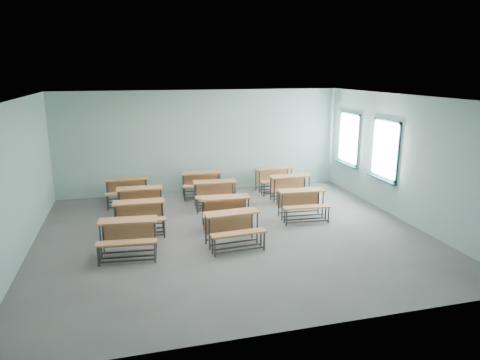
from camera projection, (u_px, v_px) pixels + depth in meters
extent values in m
cube|color=slate|center=(233.00, 234.00, 10.17)|extent=(9.00, 8.00, 0.02)
cube|color=silver|center=(232.00, 97.00, 9.37)|extent=(9.00, 8.00, 0.02)
cube|color=#95BBB3|center=(202.00, 141.00, 13.52)|extent=(9.00, 0.02, 3.20)
cube|color=#95BBB3|center=(300.00, 230.00, 6.01)|extent=(9.00, 0.02, 3.20)
cube|color=#95BBB3|center=(17.00, 181.00, 8.66)|extent=(0.02, 8.00, 3.20)
cube|color=#95BBB3|center=(404.00, 159.00, 10.88)|extent=(0.02, 8.00, 3.20)
cube|color=#1C494F|center=(347.00, 162.00, 13.66)|extent=(0.06, 1.20, 0.06)
cube|color=#1C494F|center=(350.00, 114.00, 13.28)|extent=(0.06, 1.20, 0.06)
cube|color=#1C494F|center=(358.00, 141.00, 12.93)|extent=(0.06, 0.06, 1.60)
cube|color=#1C494F|center=(340.00, 136.00, 14.00)|extent=(0.06, 0.06, 1.60)
cube|color=#1C494F|center=(349.00, 138.00, 13.47)|extent=(0.04, 0.04, 1.48)
cube|color=#1C494F|center=(349.00, 138.00, 13.47)|extent=(0.04, 1.08, 0.04)
cube|color=#1C494F|center=(346.00, 164.00, 13.67)|extent=(0.14, 1.28, 0.04)
cube|color=white|center=(350.00, 138.00, 13.47)|extent=(0.01, 1.08, 1.48)
cube|color=#1C494F|center=(383.00, 177.00, 11.79)|extent=(0.06, 1.20, 0.06)
cube|color=#1C494F|center=(388.00, 121.00, 11.40)|extent=(0.06, 1.20, 0.06)
cube|color=#1C494F|center=(398.00, 153.00, 11.06)|extent=(0.06, 0.06, 1.60)
cube|color=#1C494F|center=(374.00, 146.00, 12.13)|extent=(0.06, 0.06, 1.60)
cube|color=#1C494F|center=(385.00, 149.00, 11.60)|extent=(0.04, 0.04, 1.48)
cube|color=#1C494F|center=(385.00, 149.00, 11.60)|extent=(0.04, 1.08, 0.04)
cube|color=#1C494F|center=(381.00, 179.00, 11.79)|extent=(0.14, 1.28, 0.04)
cube|color=white|center=(386.00, 149.00, 11.60)|extent=(0.01, 1.08, 1.48)
cube|color=#BE7744|center=(128.00, 220.00, 8.94)|extent=(1.24, 0.52, 0.04)
cube|color=#BE7744|center=(130.00, 231.00, 9.20)|extent=(1.14, 0.13, 0.41)
cylinder|color=#353739|center=(101.00, 242.00, 8.80)|extent=(0.04, 0.04, 0.71)
cylinder|color=#353739|center=(155.00, 238.00, 8.97)|extent=(0.04, 0.04, 0.71)
cylinder|color=#353739|center=(103.00, 236.00, 9.11)|extent=(0.04, 0.04, 0.71)
cylinder|color=#353739|center=(156.00, 233.00, 9.28)|extent=(0.04, 0.04, 0.71)
cube|color=#353739|center=(129.00, 251.00, 8.95)|extent=(1.10, 0.14, 0.03)
cube|color=#353739|center=(130.00, 245.00, 9.26)|extent=(1.10, 0.14, 0.03)
cube|color=#BE7744|center=(126.00, 243.00, 8.56)|extent=(1.22, 0.37, 0.04)
cylinder|color=#353739|center=(98.00, 257.00, 8.44)|extent=(0.04, 0.04, 0.42)
cylinder|color=#353739|center=(155.00, 253.00, 8.61)|extent=(0.04, 0.04, 0.42)
cylinder|color=#353739|center=(100.00, 253.00, 8.62)|extent=(0.04, 0.04, 0.42)
cylinder|color=#353739|center=(155.00, 249.00, 8.79)|extent=(0.04, 0.04, 0.42)
cube|color=#353739|center=(127.00, 261.00, 8.56)|extent=(1.10, 0.14, 0.03)
cube|color=#353739|center=(128.00, 257.00, 8.74)|extent=(1.10, 0.14, 0.03)
cube|color=#BE7744|center=(231.00, 213.00, 9.42)|extent=(1.23, 0.49, 0.04)
cube|color=#BE7744|center=(229.00, 223.00, 9.67)|extent=(1.14, 0.11, 0.41)
cylinder|color=#353739|center=(210.00, 234.00, 9.19)|extent=(0.04, 0.04, 0.71)
cylinder|color=#353739|center=(257.00, 228.00, 9.54)|extent=(0.04, 0.04, 0.71)
cylinder|color=#353739|center=(206.00, 229.00, 9.49)|extent=(0.04, 0.04, 0.71)
cylinder|color=#353739|center=(252.00, 224.00, 9.84)|extent=(0.04, 0.04, 0.71)
cube|color=#353739|center=(234.00, 242.00, 9.43)|extent=(1.10, 0.11, 0.03)
cube|color=#353739|center=(229.00, 237.00, 9.73)|extent=(1.10, 0.11, 0.03)
cube|color=#BE7744|center=(239.00, 233.00, 9.06)|extent=(1.22, 0.34, 0.04)
cylinder|color=#353739|center=(215.00, 248.00, 8.85)|extent=(0.04, 0.04, 0.42)
cylinder|color=#353739|center=(264.00, 241.00, 9.20)|extent=(0.04, 0.04, 0.42)
cylinder|color=#353739|center=(212.00, 245.00, 9.02)|extent=(0.04, 0.04, 0.42)
cylinder|color=#353739|center=(261.00, 238.00, 9.37)|extent=(0.04, 0.04, 0.42)
cube|color=#353739|center=(240.00, 250.00, 9.06)|extent=(1.10, 0.11, 0.03)
cube|color=#353739|center=(237.00, 247.00, 9.23)|extent=(1.10, 0.11, 0.03)
cube|color=#BE7744|center=(139.00, 202.00, 10.20)|extent=(1.22, 0.44, 0.04)
cube|color=#BE7744|center=(139.00, 212.00, 10.45)|extent=(1.14, 0.06, 0.41)
cylinder|color=#353739|center=(115.00, 221.00, 10.02)|extent=(0.04, 0.04, 0.71)
cylinder|color=#353739|center=(163.00, 217.00, 10.26)|extent=(0.04, 0.04, 0.71)
cylinder|color=#353739|center=(116.00, 216.00, 10.32)|extent=(0.04, 0.04, 0.71)
cylinder|color=#353739|center=(162.00, 213.00, 10.56)|extent=(0.04, 0.04, 0.71)
cube|color=#353739|center=(140.00, 229.00, 10.20)|extent=(1.10, 0.06, 0.03)
cube|color=#353739|center=(140.00, 225.00, 10.50)|extent=(1.10, 0.06, 0.03)
cube|color=#BE7744|center=(139.00, 220.00, 9.82)|extent=(1.21, 0.29, 0.04)
cylinder|color=#353739|center=(115.00, 233.00, 9.66)|extent=(0.04, 0.04, 0.42)
cylinder|color=#353739|center=(164.00, 229.00, 9.90)|extent=(0.04, 0.04, 0.42)
cylinder|color=#353739|center=(115.00, 230.00, 9.84)|extent=(0.04, 0.04, 0.42)
cylinder|color=#353739|center=(164.00, 226.00, 10.08)|extent=(0.04, 0.04, 0.42)
cube|color=#353739|center=(140.00, 236.00, 9.81)|extent=(1.10, 0.06, 0.03)
cube|color=#353739|center=(140.00, 233.00, 9.99)|extent=(1.10, 0.06, 0.03)
cube|color=#BE7744|center=(225.00, 197.00, 10.56)|extent=(1.23, 0.49, 0.04)
cube|color=#BE7744|center=(224.00, 207.00, 10.81)|extent=(1.14, 0.11, 0.41)
cylinder|color=#353739|center=(204.00, 215.00, 10.41)|extent=(0.04, 0.04, 0.71)
cylinder|color=#353739|center=(248.00, 213.00, 10.60)|extent=(0.04, 0.04, 0.71)
cylinder|color=#353739|center=(203.00, 211.00, 10.71)|extent=(0.04, 0.04, 0.71)
cylinder|color=#353739|center=(246.00, 209.00, 10.90)|extent=(0.04, 0.04, 0.71)
cube|color=#353739|center=(226.00, 224.00, 10.57)|extent=(1.10, 0.11, 0.03)
cube|color=#353739|center=(224.00, 219.00, 10.87)|extent=(1.10, 0.11, 0.03)
cube|color=#BE7744|center=(228.00, 215.00, 10.18)|extent=(1.22, 0.34, 0.04)
cylinder|color=#353739|center=(206.00, 227.00, 10.05)|extent=(0.04, 0.04, 0.42)
cylinder|color=#353739|center=(252.00, 224.00, 10.24)|extent=(0.04, 0.04, 0.42)
cylinder|color=#353739|center=(205.00, 224.00, 10.23)|extent=(0.04, 0.04, 0.42)
cylinder|color=#353739|center=(250.00, 221.00, 10.42)|extent=(0.04, 0.04, 0.42)
cube|color=#353739|center=(229.00, 231.00, 10.17)|extent=(1.10, 0.11, 0.03)
cube|color=#353739|center=(228.00, 228.00, 10.36)|extent=(1.10, 0.11, 0.03)
cube|color=#BE7744|center=(301.00, 190.00, 11.17)|extent=(1.23, 0.49, 0.04)
cube|color=#BE7744|center=(299.00, 200.00, 11.42)|extent=(1.14, 0.11, 0.41)
cylinder|color=#353739|center=(282.00, 207.00, 11.01)|extent=(0.04, 0.04, 0.71)
cylinder|color=#353739|center=(323.00, 205.00, 11.21)|extent=(0.04, 0.04, 0.71)
cylinder|color=#353739|center=(279.00, 204.00, 11.32)|extent=(0.04, 0.04, 0.71)
cylinder|color=#353739|center=(318.00, 201.00, 11.51)|extent=(0.04, 0.04, 0.71)
cube|color=#353739|center=(302.00, 215.00, 11.17)|extent=(1.10, 0.11, 0.03)
cube|color=#353739|center=(298.00, 212.00, 11.48)|extent=(1.10, 0.11, 0.03)
cube|color=#BE7744|center=(307.00, 207.00, 10.79)|extent=(1.22, 0.34, 0.04)
cylinder|color=#353739|center=(287.00, 218.00, 10.65)|extent=(0.04, 0.04, 0.42)
cylinder|color=#353739|center=(328.00, 215.00, 10.85)|extent=(0.04, 0.04, 0.42)
cylinder|color=#353739|center=(284.00, 216.00, 10.84)|extent=(0.04, 0.04, 0.42)
cylinder|color=#353739|center=(326.00, 213.00, 11.03)|extent=(0.04, 0.04, 0.42)
cube|color=#353739|center=(308.00, 221.00, 10.78)|extent=(1.10, 0.11, 0.03)
cube|color=#353739|center=(305.00, 219.00, 10.96)|extent=(1.10, 0.11, 0.03)
cube|color=#BE7744|center=(139.00, 188.00, 11.39)|extent=(1.22, 0.46, 0.04)
cube|color=#BE7744|center=(140.00, 197.00, 11.64)|extent=(1.14, 0.08, 0.41)
cylinder|color=#353739|center=(119.00, 205.00, 11.22)|extent=(0.04, 0.04, 0.71)
cylinder|color=#353739|center=(161.00, 202.00, 11.44)|extent=(0.04, 0.04, 0.71)
cylinder|color=#353739|center=(119.00, 201.00, 11.52)|extent=(0.04, 0.04, 0.71)
cylinder|color=#353739|center=(161.00, 199.00, 11.74)|extent=(0.04, 0.04, 0.71)
cube|color=#353739|center=(141.00, 213.00, 11.39)|extent=(1.10, 0.09, 0.03)
cube|color=#353739|center=(141.00, 209.00, 11.70)|extent=(1.10, 0.09, 0.03)
cube|color=#BE7744|center=(140.00, 204.00, 11.01)|extent=(1.22, 0.31, 0.04)
cylinder|color=#353739|center=(118.00, 215.00, 10.86)|extent=(0.04, 0.04, 0.42)
cylinder|color=#353739|center=(162.00, 212.00, 11.08)|extent=(0.04, 0.04, 0.42)
cylinder|color=#353739|center=(119.00, 213.00, 11.04)|extent=(0.04, 0.04, 0.42)
cylinder|color=#353739|center=(162.00, 210.00, 11.26)|extent=(0.04, 0.04, 0.42)
cube|color=#353739|center=(141.00, 218.00, 11.00)|extent=(1.10, 0.09, 0.03)
cube|color=#353739|center=(141.00, 216.00, 11.18)|extent=(1.10, 0.09, 0.03)
cube|color=#BE7744|center=(215.00, 182.00, 12.06)|extent=(1.23, 0.48, 0.04)
cube|color=#BE7744|center=(214.00, 190.00, 12.31)|extent=(1.14, 0.09, 0.41)
cylinder|color=#353739|center=(196.00, 197.00, 11.90)|extent=(0.04, 0.04, 0.71)
cylinder|color=#353739|center=(235.00, 195.00, 12.10)|extent=(0.04, 0.04, 0.71)
cylinder|color=#353739|center=(195.00, 194.00, 12.20)|extent=(0.04, 0.04, 0.71)
cylinder|color=#353739|center=(233.00, 192.00, 12.41)|extent=(0.04, 0.04, 0.71)
cube|color=#353739|center=(216.00, 205.00, 12.06)|extent=(1.10, 0.10, 0.03)
cube|color=#353739|center=(214.00, 201.00, 12.37)|extent=(1.10, 0.10, 0.03)
cube|color=#BE7744|center=(217.00, 197.00, 11.67)|extent=(1.22, 0.32, 0.04)
cylinder|color=#353739|center=(198.00, 207.00, 11.54)|extent=(0.04, 0.04, 0.42)
cylinder|color=#353739|center=(238.00, 204.00, 11.74)|extent=(0.04, 0.04, 0.42)
cylinder|color=#353739|center=(197.00, 205.00, 11.72)|extent=(0.04, 0.04, 0.42)
cylinder|color=#353739|center=(237.00, 202.00, 11.93)|extent=(0.04, 0.04, 0.42)
cube|color=#353739|center=(218.00, 210.00, 11.67)|extent=(1.10, 0.10, 0.03)
cube|color=#353739|center=(217.00, 208.00, 11.85)|extent=(1.10, 0.10, 0.03)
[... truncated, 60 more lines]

